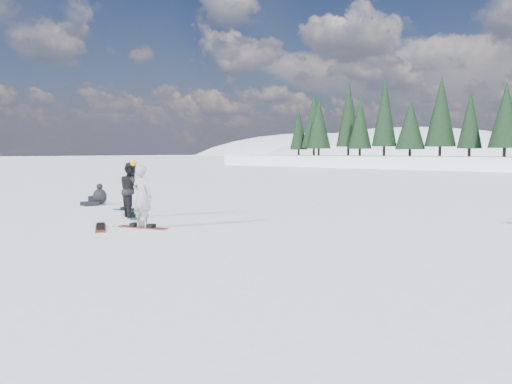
# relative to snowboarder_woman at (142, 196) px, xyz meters

# --- Properties ---
(ground) EXTENTS (420.00, 420.00, 0.00)m
(ground) POSITION_rel_snowboarder_woman_xyz_m (0.68, 0.14, -0.89)
(ground) COLOR white
(ground) RESTS_ON ground
(snowboarder_woman) EXTENTS (0.71, 0.54, 1.91)m
(snowboarder_woman) POSITION_rel_snowboarder_woman_xyz_m (0.00, 0.00, 0.00)
(snowboarder_woman) COLOR #A1A1A7
(snowboarder_woman) RESTS_ON ground
(snowboarder_man) EXTENTS (1.05, 0.93, 1.79)m
(snowboarder_man) POSITION_rel_snowboarder_woman_xyz_m (-2.20, 1.18, 0.00)
(snowboarder_man) COLOR black
(snowboarder_man) RESTS_ON ground
(seated_rider) EXTENTS (0.76, 1.11, 0.85)m
(seated_rider) POSITION_rel_snowboarder_woman_xyz_m (-6.30, 2.49, -0.56)
(seated_rider) COLOR black
(seated_rider) RESTS_ON ground
(gear_bag) EXTENTS (0.52, 0.42, 0.30)m
(gear_bag) POSITION_rel_snowboarder_woman_xyz_m (-7.00, 2.74, -0.74)
(gear_bag) COLOR black
(gear_bag) RESTS_ON ground
(snowboard_woman) EXTENTS (1.51, 0.74, 0.03)m
(snowboard_woman) POSITION_rel_snowboarder_woman_xyz_m (0.00, 0.00, -0.88)
(snowboard_woman) COLOR maroon
(snowboard_woman) RESTS_ON ground
(snowboard_man) EXTENTS (1.46, 0.95, 0.03)m
(snowboard_man) POSITION_rel_snowboarder_woman_xyz_m (-2.20, 1.18, -0.88)
(snowboard_man) COLOR teal
(snowboard_man) RESTS_ON ground
(snowboard_loose_c) EXTENTS (1.52, 0.44, 0.03)m
(snowboard_loose_c) POSITION_rel_snowboarder_woman_xyz_m (-3.65, 2.10, -0.88)
(snowboard_loose_c) COLOR #1C6B9B
(snowboard_loose_c) RESTS_ON ground
(snowboard_loose_b) EXTENTS (1.42, 1.03, 0.03)m
(snowboard_loose_b) POSITION_rel_snowboarder_woman_xyz_m (-0.77, -0.84, -0.88)
(snowboard_loose_b) COLOR maroon
(snowboard_loose_b) RESTS_ON ground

